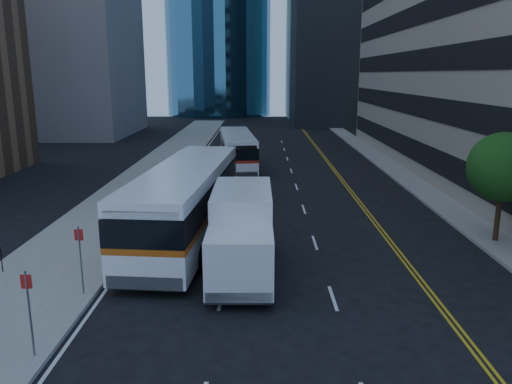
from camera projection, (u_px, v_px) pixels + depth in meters
ground at (326, 326)px, 15.82m from camera, size 160.00×160.00×0.00m
sidewalk_west at (156, 172)px, 40.20m from camera, size 5.00×90.00×0.15m
sidewalk_east at (398, 172)px, 40.07m from camera, size 2.00×90.00×0.15m
street_tree at (503, 167)px, 22.70m from camera, size 3.20×3.20×5.10m
bus_front at (187, 200)px, 23.78m from camera, size 4.10×13.92×3.54m
bus_rear at (237, 149)px, 42.09m from camera, size 3.70×11.54×2.92m
box_truck at (242, 232)px, 19.65m from camera, size 2.40×6.84×3.27m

